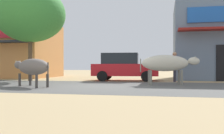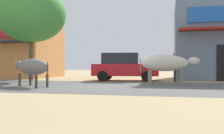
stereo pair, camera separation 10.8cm
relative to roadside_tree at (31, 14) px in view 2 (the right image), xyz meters
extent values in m
plane|color=tan|center=(4.73, -3.08, -3.96)|extent=(80.00, 80.00, 0.00)
cube|color=#565653|center=(4.73, -3.08, -3.96)|extent=(72.00, 6.56, 0.00)
cube|color=#DB8F4F|center=(-3.86, 4.34, -1.87)|extent=(6.29, 5.00, 4.17)
cylinder|color=brown|center=(0.00, 0.00, -2.65)|extent=(0.24, 0.24, 2.61)
ellipsoid|color=#3B8B39|center=(0.00, 0.00, 0.01)|extent=(4.16, 4.16, 3.32)
cube|color=red|center=(5.52, 1.30, -3.31)|extent=(3.96, 2.04, 0.70)
cube|color=#1E2328|center=(5.23, 1.28, -2.64)|extent=(2.22, 1.78, 0.64)
cylinder|color=black|center=(6.70, 2.27, -3.66)|extent=(0.61, 0.22, 0.60)
cylinder|color=black|center=(6.82, 0.49, -3.66)|extent=(0.61, 0.22, 0.60)
cylinder|color=black|center=(4.21, 2.11, -3.66)|extent=(0.61, 0.22, 0.60)
cylinder|color=black|center=(4.33, 0.32, -3.66)|extent=(0.61, 0.22, 0.60)
ellipsoid|color=slate|center=(2.36, -3.95, -3.11)|extent=(2.26, 1.80, 0.70)
ellipsoid|color=slate|center=(1.21, -3.22, -3.02)|extent=(0.62, 0.54, 0.36)
cone|color=beige|center=(1.12, -3.28, -2.84)|extent=(0.06, 0.06, 0.12)
cone|color=beige|center=(1.22, -3.11, -2.84)|extent=(0.06, 0.06, 0.12)
cylinder|color=#443F3B|center=(1.62, -3.77, -3.68)|extent=(0.11, 0.11, 0.55)
cylinder|color=#443F3B|center=(1.89, -3.35, -3.68)|extent=(0.11, 0.11, 0.55)
cylinder|color=#443F3B|center=(2.84, -4.55, -3.68)|extent=(0.11, 0.11, 0.55)
cylinder|color=#443F3B|center=(3.11, -4.12, -3.68)|extent=(0.11, 0.11, 0.55)
cylinder|color=#443F3B|center=(3.34, -4.57, -3.21)|extent=(0.05, 0.05, 0.56)
ellipsoid|color=beige|center=(7.86, -1.75, -2.94)|extent=(2.29, 1.15, 0.76)
ellipsoid|color=beige|center=(9.18, -1.43, -2.84)|extent=(0.61, 0.40, 0.36)
cone|color=beige|center=(9.20, -1.32, -2.66)|extent=(0.06, 0.06, 0.12)
cone|color=beige|center=(9.25, -1.51, -2.66)|extent=(0.06, 0.06, 0.12)
cylinder|color=gray|center=(8.51, -1.36, -3.61)|extent=(0.11, 0.11, 0.70)
cylinder|color=gray|center=(8.61, -1.80, -3.61)|extent=(0.11, 0.11, 0.70)
cylinder|color=gray|center=(7.12, -1.69, -3.61)|extent=(0.11, 0.11, 0.70)
cylinder|color=gray|center=(7.22, -2.14, -3.61)|extent=(0.11, 0.11, 0.70)
cylinder|color=gray|center=(6.75, -2.02, -3.04)|extent=(0.05, 0.05, 0.61)
cylinder|color=#262633|center=(8.37, 0.76, -3.54)|extent=(0.14, 0.14, 0.83)
cylinder|color=#262633|center=(8.37, 0.58, -3.54)|extent=(0.14, 0.14, 0.83)
cube|color=maroon|center=(8.37, 0.67, -2.83)|extent=(0.28, 0.41, 0.59)
sphere|color=tan|center=(8.37, 0.67, -2.42)|extent=(0.23, 0.23, 0.23)
cylinder|color=maroon|center=(8.37, 0.93, -2.80)|extent=(0.09, 0.09, 0.53)
cylinder|color=maroon|center=(8.37, 0.41, -2.80)|extent=(0.09, 0.09, 0.53)
camera|label=1|loc=(7.91, -14.03, -3.06)|focal=41.49mm
camera|label=2|loc=(8.02, -14.01, -3.06)|focal=41.49mm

